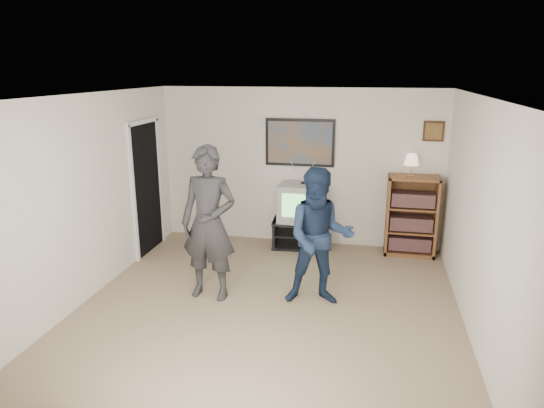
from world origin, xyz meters
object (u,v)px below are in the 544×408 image
(media_stand, at_px, (301,233))
(person_tall, at_px, (209,224))
(crt_television, at_px, (302,202))
(bookshelf, at_px, (411,216))
(person_short, at_px, (320,237))

(media_stand, height_order, person_tall, person_tall)
(media_stand, height_order, crt_television, crt_television)
(bookshelf, relative_size, person_tall, 0.64)
(bookshelf, distance_m, person_tall, 3.25)
(media_stand, bearing_deg, crt_television, -3.77)
(person_tall, relative_size, person_short, 1.14)
(person_tall, bearing_deg, bookshelf, 42.02)
(bookshelf, bearing_deg, person_tall, -141.71)
(media_stand, xyz_separation_m, person_tall, (-0.86, -1.95, 0.73))
(media_stand, distance_m, bookshelf, 1.72)
(person_tall, xyz_separation_m, person_short, (1.34, 0.10, -0.12))
(media_stand, relative_size, bookshelf, 0.76)
(person_short, bearing_deg, media_stand, 95.95)
(bookshelf, bearing_deg, person_short, -122.10)
(person_tall, bearing_deg, media_stand, 69.99)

